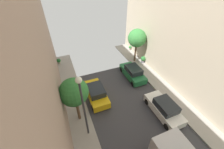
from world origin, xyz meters
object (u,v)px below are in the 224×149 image
at_px(street_tree_0, 74,92).
at_px(potted_plant_1, 143,59).
at_px(parked_car_left_4, 96,93).
at_px(parked_car_right_2, 164,108).
at_px(potted_plant_2, 130,48).
at_px(potted_plant_0, 59,61).
at_px(street_tree_1, 137,38).
at_px(lamp_post, 83,102).
at_px(parked_car_right_3, 133,73).

relative_size(street_tree_0, potted_plant_1, 4.73).
height_order(parked_car_left_4, street_tree_0, street_tree_0).
height_order(parked_car_right_2, potted_plant_2, parked_car_right_2).
bearing_deg(potted_plant_0, potted_plant_2, -0.74).
relative_size(parked_car_right_2, street_tree_1, 0.87).
xyz_separation_m(street_tree_1, potted_plant_0, (-10.56, 3.49, -3.14)).
relative_size(potted_plant_0, potted_plant_2, 1.06).
bearing_deg(parked_car_right_2, parked_car_left_4, 140.57).
height_order(parked_car_left_4, potted_plant_1, parked_car_left_4).
relative_size(parked_car_left_4, potted_plant_0, 5.31).
height_order(potted_plant_0, lamp_post, lamp_post).
distance_m(parked_car_right_3, potted_plant_0, 10.77).
relative_size(street_tree_0, lamp_post, 0.75).
distance_m(street_tree_0, lamp_post, 1.87).
xyz_separation_m(potted_plant_1, lamp_post, (-10.30, -7.81, 3.43)).
relative_size(potted_plant_0, potted_plant_1, 0.81).
xyz_separation_m(potted_plant_0, potted_plant_2, (11.56, -0.15, -0.01)).
height_order(street_tree_0, potted_plant_1, street_tree_0).
height_order(street_tree_0, lamp_post, lamp_post).
xyz_separation_m(street_tree_1, potted_plant_2, (1.00, 3.34, -3.15)).
bearing_deg(potted_plant_1, street_tree_0, -150.40).
bearing_deg(street_tree_0, potted_plant_2, 43.57).
distance_m(parked_car_left_4, street_tree_0, 4.15).
bearing_deg(potted_plant_0, street_tree_1, -18.30).
bearing_deg(parked_car_right_2, lamp_post, 174.68).
distance_m(parked_car_right_3, potted_plant_1, 3.81).
bearing_deg(potted_plant_0, parked_car_left_4, -69.92).
bearing_deg(street_tree_0, street_tree_1, 35.25).
bearing_deg(potted_plant_2, potted_plant_0, 179.26).
bearing_deg(street_tree_0, parked_car_right_3, 25.91).
distance_m(parked_car_left_4, street_tree_1, 9.43).
distance_m(parked_car_right_2, potted_plant_1, 9.00).
relative_size(parked_car_right_2, street_tree_0, 0.91).
height_order(street_tree_1, potted_plant_0, street_tree_1).
relative_size(parked_car_left_4, street_tree_1, 0.87).
bearing_deg(potted_plant_2, lamp_post, -130.94).
relative_size(parked_car_left_4, parked_car_right_3, 1.00).
bearing_deg(parked_car_left_4, street_tree_1, 33.09).
xyz_separation_m(parked_car_right_2, potted_plant_1, (3.00, 8.49, -0.03)).
xyz_separation_m(potted_plant_2, lamp_post, (-10.40, -11.99, 3.55)).
bearing_deg(potted_plant_0, parked_car_right_3, -38.23).
relative_size(parked_car_right_3, lamp_post, 0.69).
xyz_separation_m(parked_car_left_4, potted_plant_0, (-3.06, 8.38, -0.14)).
xyz_separation_m(parked_car_right_3, lamp_post, (-7.30, -5.47, 3.40)).
distance_m(parked_car_right_3, street_tree_1, 4.84).
relative_size(parked_car_right_3, street_tree_1, 0.87).
relative_size(parked_car_right_2, lamp_post, 0.69).
distance_m(parked_car_right_2, street_tree_0, 8.53).
xyz_separation_m(parked_car_right_2, potted_plant_2, (3.10, 12.67, -0.15)).
xyz_separation_m(parked_car_right_2, lamp_post, (-7.30, 0.68, 3.40)).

